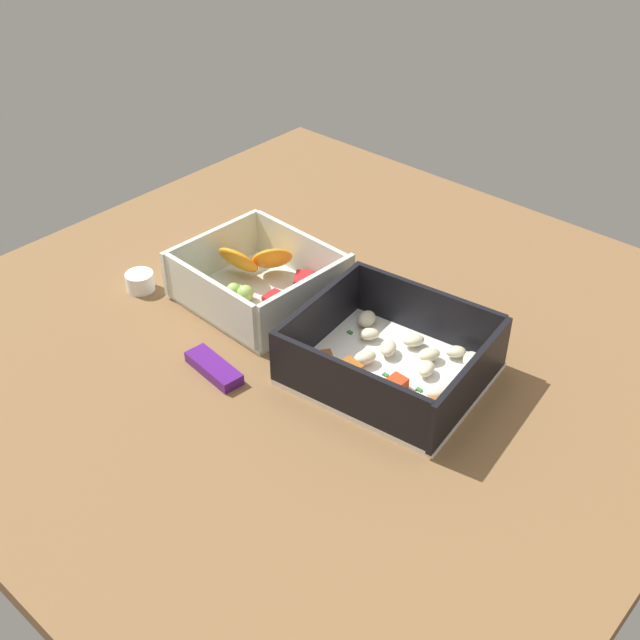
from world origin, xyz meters
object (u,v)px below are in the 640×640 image
object	(u,v)px
pasta_container	(392,361)
fruit_bowl	(259,283)
paper_cup_liner	(140,282)
candy_bar	(214,368)

from	to	relation	value
pasta_container	fruit_bowl	size ratio (longest dim) A/B	1.22
pasta_container	fruit_bowl	xyz separation A→B (cm)	(19.71, -0.81, 0.16)
pasta_container	paper_cup_liner	size ratio (longest dim) A/B	6.11
paper_cup_liner	pasta_container	bearing A→B (deg)	-167.37
fruit_bowl	paper_cup_liner	world-z (taller)	fruit_bowl
fruit_bowl	candy_bar	size ratio (longest dim) A/B	2.34
candy_bar	paper_cup_liner	size ratio (longest dim) A/B	2.14
fruit_bowl	pasta_container	bearing A→B (deg)	177.66
candy_bar	fruit_bowl	bearing A→B (deg)	-64.22
pasta_container	paper_cup_liner	xyz separation A→B (cm)	(31.44, 7.05, -0.87)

